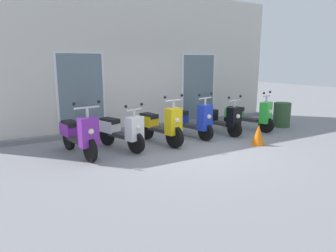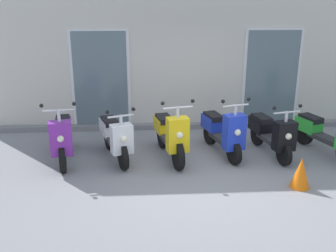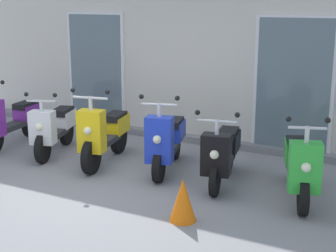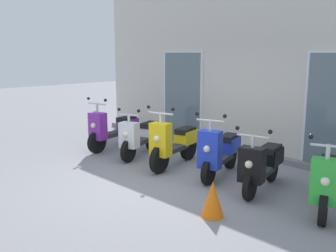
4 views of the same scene
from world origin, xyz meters
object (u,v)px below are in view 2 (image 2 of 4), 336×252
object	(u,v)px
scooter_blue	(223,131)
scooter_black	(271,133)
scooter_purple	(63,136)
scooter_yellow	(170,134)
scooter_white	(115,136)
scooter_green	(327,133)
traffic_cone	(301,173)

from	to	relation	value
scooter_blue	scooter_black	size ratio (longest dim) A/B	1.00
scooter_purple	scooter_yellow	distance (m)	2.04
scooter_white	scooter_green	size ratio (longest dim) A/B	0.96
scooter_white	scooter_blue	distance (m)	2.09
scooter_yellow	scooter_green	bearing A→B (deg)	0.16
scooter_green	scooter_black	bearing A→B (deg)	177.57
scooter_green	scooter_yellow	bearing A→B (deg)	-179.84
scooter_purple	scooter_black	bearing A→B (deg)	0.47
scooter_white	scooter_green	world-z (taller)	scooter_green
scooter_yellow	scooter_black	world-z (taller)	scooter_yellow
scooter_purple	traffic_cone	size ratio (longest dim) A/B	3.18
scooter_white	scooter_blue	size ratio (longest dim) A/B	0.99
scooter_purple	scooter_yellow	bearing A→B (deg)	-0.62
scooter_yellow	scooter_green	distance (m)	3.07
scooter_white	scooter_purple	bearing A→B (deg)	-179.66
scooter_black	traffic_cone	xyz separation A→B (m)	(0.08, -1.40, -0.20)
scooter_black	traffic_cone	size ratio (longest dim) A/B	2.88
traffic_cone	scooter_blue	bearing A→B (deg)	124.49
scooter_blue	scooter_yellow	bearing A→B (deg)	-172.62
scooter_blue	scooter_green	distance (m)	2.04
scooter_blue	scooter_green	xyz separation A→B (m)	(2.03, -0.13, -0.03)
scooter_green	traffic_cone	distance (m)	1.70
scooter_yellow	traffic_cone	xyz separation A→B (m)	(2.06, -1.34, -0.22)
traffic_cone	scooter_purple	bearing A→B (deg)	161.55
scooter_purple	scooter_blue	xyz separation A→B (m)	(3.08, 0.11, 0.00)
scooter_green	traffic_cone	xyz separation A→B (m)	(-1.02, -1.35, -0.20)
traffic_cone	scooter_black	bearing A→B (deg)	93.13
scooter_black	scooter_white	bearing A→B (deg)	-179.49
traffic_cone	scooter_green	bearing A→B (deg)	53.04
scooter_blue	scooter_green	world-z (taller)	scooter_blue
scooter_purple	traffic_cone	world-z (taller)	scooter_purple
scooter_yellow	traffic_cone	bearing A→B (deg)	-33.16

